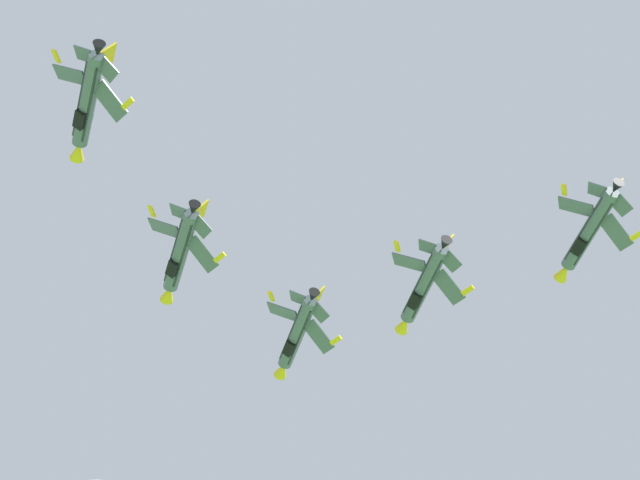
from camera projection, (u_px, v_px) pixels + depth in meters
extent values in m
cylinder|color=#4C5666|center=(297.00, 333.00, 150.38)|extent=(2.49, 12.09, 1.70)
cube|color=#232833|center=(295.00, 335.00, 150.05)|extent=(2.10, 10.15, 1.11)
cone|color=yellow|center=(282.00, 369.00, 155.24)|extent=(1.72, 2.50, 1.56)
cone|color=black|center=(313.00, 296.00, 145.78)|extent=(1.46, 1.69, 1.36)
ellipsoid|color=#192333|center=(294.00, 344.00, 152.62)|extent=(1.73, 3.29, 1.52)
cube|color=black|center=(289.00, 348.00, 151.28)|extent=(1.52, 2.29, 1.30)
cube|color=#4C5666|center=(283.00, 312.00, 149.70)|extent=(4.11, 3.55, 2.40)
cube|color=yellow|center=(271.00, 296.00, 149.38)|extent=(1.35, 1.67, 0.50)
cube|color=#4C5666|center=(319.00, 336.00, 148.60)|extent=(4.12, 3.23, 2.40)
cube|color=yellow|center=(336.00, 340.00, 147.39)|extent=(1.20, 1.70, 0.50)
cube|color=#4C5666|center=(298.00, 298.00, 147.23)|extent=(2.49, 2.38, 1.31)
cube|color=#4C5666|center=(319.00, 313.00, 146.58)|extent=(2.38, 2.22, 1.31)
cube|color=yellow|center=(316.00, 299.00, 148.38)|extent=(1.72, 2.70, 2.31)
cylinder|color=#4C5666|center=(181.00, 251.00, 139.78)|extent=(2.49, 12.09, 1.70)
cube|color=#232833|center=(178.00, 253.00, 139.45)|extent=(2.10, 10.15, 1.11)
cone|color=yellow|center=(168.00, 293.00, 144.65)|extent=(1.72, 2.50, 1.56)
cone|color=black|center=(193.00, 209.00, 135.19)|extent=(1.46, 1.69, 1.36)
ellipsoid|color=#192333|center=(179.00, 264.00, 142.02)|extent=(1.73, 3.29, 1.52)
cube|color=black|center=(173.00, 268.00, 140.68)|extent=(1.52, 2.29, 1.30)
cube|color=#4C5666|center=(165.00, 228.00, 139.10)|extent=(4.12, 3.55, 2.40)
cube|color=yellow|center=(152.00, 211.00, 138.78)|extent=(1.35, 1.67, 0.50)
cube|color=#4C5666|center=(202.00, 254.00, 138.00)|extent=(4.12, 3.24, 2.40)
cube|color=yellow|center=(220.00, 257.00, 136.80)|extent=(1.20, 1.70, 0.50)
cube|color=#4C5666|center=(179.00, 212.00, 136.63)|extent=(2.49, 2.38, 1.30)
cube|color=#4C5666|center=(201.00, 227.00, 135.99)|extent=(2.38, 2.22, 1.30)
cube|color=yellow|center=(199.00, 213.00, 137.78)|extent=(1.72, 2.70, 2.31)
cylinder|color=#4C5666|center=(424.00, 284.00, 143.90)|extent=(2.49, 12.09, 1.70)
cube|color=#232833|center=(422.00, 286.00, 143.57)|extent=(2.11, 10.15, 1.07)
cone|color=yellow|center=(404.00, 324.00, 148.76)|extent=(1.72, 2.50, 1.56)
cone|color=black|center=(444.00, 244.00, 139.30)|extent=(1.46, 1.69, 1.36)
ellipsoid|color=#192333|center=(419.00, 296.00, 146.14)|extent=(1.71, 3.29, 1.50)
cube|color=black|center=(415.00, 300.00, 144.79)|extent=(1.52, 2.29, 1.28)
cube|color=#4C5666|center=(410.00, 263.00, 143.16)|extent=(4.17, 3.58, 2.29)
cube|color=yellow|center=(397.00, 246.00, 142.79)|extent=(1.35, 1.68, 0.49)
cube|color=#4C5666|center=(448.00, 287.00, 142.18)|extent=(4.18, 3.26, 2.29)
cube|color=yellow|center=(468.00, 290.00, 141.02)|extent=(1.21, 1.70, 0.49)
cube|color=#4C5666|center=(428.00, 247.00, 140.71)|extent=(2.52, 2.39, 1.25)
cube|color=#4C5666|center=(451.00, 262.00, 140.14)|extent=(2.41, 2.23, 1.25)
cube|color=yellow|center=(445.00, 248.00, 141.91)|extent=(1.65, 2.69, 2.35)
cylinder|color=#4C5666|center=(88.00, 100.00, 130.36)|extent=(2.49, 12.09, 1.70)
cube|color=#232833|center=(85.00, 102.00, 130.03)|extent=(2.10, 10.15, 1.11)
cone|color=yellow|center=(78.00, 150.00, 135.22)|extent=(1.72, 2.50, 1.56)
cone|color=black|center=(98.00, 49.00, 125.76)|extent=(1.46, 1.69, 1.36)
ellipsoid|color=#192333|center=(88.00, 117.00, 132.60)|extent=(1.72, 3.29, 1.52)
cube|color=black|center=(80.00, 119.00, 131.26)|extent=(1.52, 2.29, 1.30)
cube|color=#4C5666|center=(70.00, 75.00, 129.68)|extent=(4.12, 3.55, 2.40)
cube|color=yellow|center=(56.00, 56.00, 129.36)|extent=(1.35, 1.67, 0.50)
cube|color=#4C5666|center=(110.00, 101.00, 128.58)|extent=(4.12, 3.24, 2.40)
cube|color=yellow|center=(128.00, 103.00, 127.38)|extent=(1.20, 1.70, 0.50)
cube|color=#4C5666|center=(84.00, 54.00, 127.21)|extent=(2.50, 2.38, 1.30)
cube|color=#4C5666|center=(107.00, 70.00, 126.56)|extent=(2.38, 2.22, 1.30)
cube|color=yellow|center=(106.00, 57.00, 128.36)|extent=(1.72, 2.70, 2.31)
cylinder|color=#4C5666|center=(590.00, 230.00, 141.53)|extent=(2.49, 12.09, 1.70)
cube|color=#232833|center=(588.00, 232.00, 141.20)|extent=(2.10, 10.15, 1.12)
cone|color=yellow|center=(564.00, 272.00, 146.39)|extent=(1.72, 2.50, 1.56)
cone|color=black|center=(616.00, 187.00, 136.93)|extent=(1.46, 1.69, 1.36)
ellipsoid|color=#192333|center=(582.00, 243.00, 143.77)|extent=(1.73, 3.29, 1.52)
cube|color=black|center=(579.00, 246.00, 142.43)|extent=(1.52, 2.29, 1.30)
cube|color=#4C5666|center=(576.00, 207.00, 140.86)|extent=(4.10, 3.54, 2.43)
cube|color=yellow|center=(564.00, 190.00, 140.56)|extent=(1.35, 1.67, 0.50)
cube|color=#4C5666|center=(616.00, 232.00, 139.73)|extent=(4.10, 3.23, 2.43)
cube|color=yellow|center=(637.00, 236.00, 138.52)|extent=(1.20, 1.70, 0.50)
cube|color=#4C5666|center=(597.00, 190.00, 138.39)|extent=(2.49, 2.37, 1.32)
cube|color=#4C5666|center=(621.00, 205.00, 137.72)|extent=(2.37, 2.22, 1.32)
cube|color=yellow|center=(614.00, 192.00, 139.53)|extent=(1.74, 2.70, 2.30)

